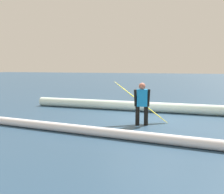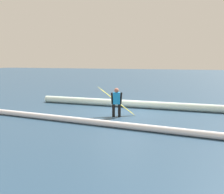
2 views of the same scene
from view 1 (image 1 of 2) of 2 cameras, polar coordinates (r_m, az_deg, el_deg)
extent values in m
plane|color=navy|center=(10.26, 6.90, -4.69)|extent=(150.81, 150.81, 0.00)
cylinder|color=black|center=(9.22, 5.31, -3.89)|extent=(0.14, 0.14, 0.64)
cylinder|color=black|center=(9.24, 7.05, -3.89)|extent=(0.14, 0.14, 0.64)
cube|color=#198CD8|center=(9.14, 6.22, -0.18)|extent=(0.39, 0.30, 0.57)
sphere|color=#B56752|center=(9.11, 6.25, 2.24)|extent=(0.22, 0.22, 0.22)
cylinder|color=black|center=(9.13, 4.88, -0.18)|extent=(0.09, 0.18, 0.57)
cylinder|color=black|center=(9.16, 7.56, -0.18)|extent=(0.09, 0.21, 0.57)
ellipsoid|color=yellow|center=(9.50, 6.05, -1.13)|extent=(1.85, 0.87, 1.48)
ellipsoid|color=blue|center=(9.50, 6.05, -1.10)|extent=(1.45, 0.60, 1.19)
cylinder|color=white|center=(11.80, 16.39, -2.42)|extent=(14.72, 0.66, 0.43)
cylinder|color=white|center=(8.51, -11.14, -6.11)|extent=(20.03, 1.56, 0.26)
camera|label=2|loc=(3.70, 169.09, 5.88)|focal=42.23mm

